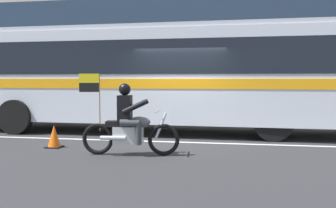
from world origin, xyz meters
TOP-DOWN VIEW (x-y plane):
  - ground_plane at (0.00, 0.00)m, footprint 60.00×60.00m
  - sidewalk_curb at (0.00, 5.10)m, footprint 28.00×3.80m
  - lane_center_stripe at (0.00, -0.60)m, footprint 26.60×0.14m
  - transit_bus at (-1.02, 1.19)m, footprint 12.95×2.95m
  - motorcycle_with_rider at (-0.73, -2.48)m, footprint 2.19×0.65m
  - fire_hydrant at (2.64, 4.10)m, footprint 0.22×0.30m
  - traffic_cone at (-2.78, -1.92)m, footprint 0.36×0.36m

SIDE VIEW (x-z plane):
  - ground_plane at x=0.00m, z-range 0.00..0.00m
  - lane_center_stripe at x=0.00m, z-range 0.00..0.01m
  - sidewalk_curb at x=0.00m, z-range 0.00..0.15m
  - traffic_cone at x=-2.78m, z-range -0.02..0.53m
  - fire_hydrant at x=2.64m, z-range 0.14..0.89m
  - motorcycle_with_rider at x=-0.73m, z-range -0.22..1.55m
  - transit_bus at x=-1.02m, z-range 0.27..3.49m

